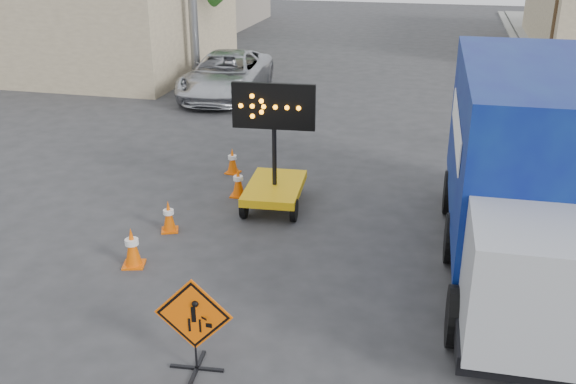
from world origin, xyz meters
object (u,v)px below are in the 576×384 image
at_px(pickup_truck, 227,75).
at_px(arrow_board, 275,180).
at_px(construction_sign, 194,323).
at_px(box_truck, 523,185).

bearing_deg(pickup_truck, arrow_board, -69.71).
relative_size(construction_sign, box_truck, 0.19).
bearing_deg(construction_sign, box_truck, 36.79).
distance_m(construction_sign, arrow_board, 6.05).
bearing_deg(box_truck, construction_sign, -139.32).
relative_size(pickup_truck, box_truck, 0.74).
distance_m(construction_sign, pickup_truck, 16.50).
xyz_separation_m(arrow_board, pickup_truck, (-4.46, 9.73, 0.16)).
height_order(construction_sign, pickup_truck, pickup_truck).
bearing_deg(arrow_board, construction_sign, -90.65).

